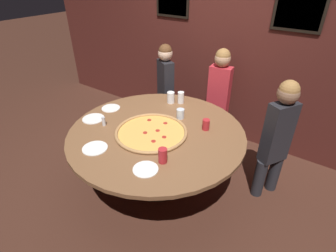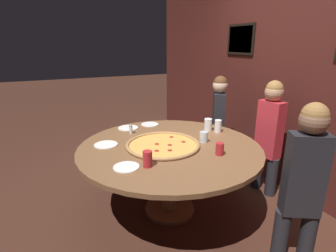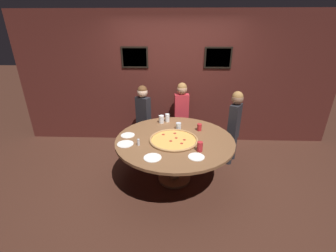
{
  "view_description": "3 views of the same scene",
  "coord_description": "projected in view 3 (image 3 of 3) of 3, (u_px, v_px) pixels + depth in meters",
  "views": [
    {
      "loc": [
        1.37,
        -1.76,
        2.17
      ],
      "look_at": [
        0.1,
        0.06,
        0.8
      ],
      "focal_mm": 28.0,
      "sensor_mm": 36.0,
      "label": 1
    },
    {
      "loc": [
        2.16,
        -1.04,
        1.69
      ],
      "look_at": [
        -0.11,
        0.03,
        0.91
      ],
      "focal_mm": 28.0,
      "sensor_mm": 36.0,
      "label": 2
    },
    {
      "loc": [
        0.01,
        -3.02,
        2.26
      ],
      "look_at": [
        -0.1,
        0.02,
        0.94
      ],
      "focal_mm": 24.0,
      "sensor_mm": 36.0,
      "label": 3
    }
  ],
  "objects": [
    {
      "name": "white_plate_left_side",
      "position": [
        196.0,
        157.0,
        2.89
      ],
      "size": [
        0.21,
        0.21,
        0.01
      ],
      "primitive_type": "cylinder",
      "color": "white",
      "rests_on": "dining_table"
    },
    {
      "name": "back_wall",
      "position": [
        176.0,
        80.0,
        4.52
      ],
      "size": [
        6.4,
        0.08,
        2.6
      ],
      "color": "#4C1E19",
      "rests_on": "ground_plane"
    },
    {
      "name": "drink_cup_near_right",
      "position": [
        199.0,
        127.0,
        3.62
      ],
      "size": [
        0.07,
        0.07,
        0.11
      ],
      "primitive_type": "cylinder",
      "color": "#B22328",
      "rests_on": "dining_table"
    },
    {
      "name": "dining_table",
      "position": [
        175.0,
        145.0,
        3.42
      ],
      "size": [
        1.78,
        1.78,
        0.74
      ],
      "color": "brown",
      "rests_on": "ground_plane"
    },
    {
      "name": "drink_cup_far_left",
      "position": [
        178.0,
        126.0,
        3.68
      ],
      "size": [
        0.09,
        0.09,
        0.11
      ],
      "primitive_type": "cylinder",
      "color": "silver",
      "rests_on": "dining_table"
    },
    {
      "name": "giant_pizza",
      "position": [
        174.0,
        140.0,
        3.31
      ],
      "size": [
        0.72,
        0.72,
        0.03
      ],
      "color": "#E5A84C",
      "rests_on": "dining_table"
    },
    {
      "name": "diner_far_left",
      "position": [
        181.0,
        111.0,
        4.45
      ],
      "size": [
        0.34,
        0.2,
        1.32
      ],
      "rotation": [
        0.0,
        0.0,
        -3.04
      ],
      "color": "#232328",
      "rests_on": "ground_plane"
    },
    {
      "name": "diner_centre_back",
      "position": [
        143.0,
        114.0,
        4.33
      ],
      "size": [
        0.34,
        0.27,
        1.3
      ],
      "rotation": [
        0.0,
        0.0,
        2.6
      ],
      "color": "#232328",
      "rests_on": "ground_plane"
    },
    {
      "name": "diner_side_left",
      "position": [
        234.0,
        123.0,
        3.89
      ],
      "size": [
        0.27,
        0.34,
        1.32
      ],
      "rotation": [
        0.0,
        0.0,
        -2.1
      ],
      "color": "#232328",
      "rests_on": "ground_plane"
    },
    {
      "name": "drink_cup_front_edge",
      "position": [
        161.0,
        119.0,
        3.91
      ],
      "size": [
        0.09,
        0.09,
        0.14
      ],
      "primitive_type": "cylinder",
      "color": "white",
      "rests_on": "dining_table"
    },
    {
      "name": "ground_plane",
      "position": [
        174.0,
        179.0,
        3.67
      ],
      "size": [
        24.0,
        24.0,
        0.0
      ],
      "primitive_type": "plane",
      "color": "#422319"
    },
    {
      "name": "white_plate_right_side",
      "position": [
        125.0,
        144.0,
        3.21
      ],
      "size": [
        0.24,
        0.24,
        0.01
      ],
      "primitive_type": "cylinder",
      "color": "white",
      "rests_on": "dining_table"
    },
    {
      "name": "drink_cup_far_right",
      "position": [
        200.0,
        147.0,
        3.01
      ],
      "size": [
        0.08,
        0.08,
        0.13
      ],
      "primitive_type": "cylinder",
      "color": "#B22328",
      "rests_on": "dining_table"
    },
    {
      "name": "condiment_shaker",
      "position": [
        139.0,
        142.0,
        3.16
      ],
      "size": [
        0.04,
        0.04,
        0.1
      ],
      "color": "silver",
      "rests_on": "dining_table"
    },
    {
      "name": "drink_cup_near_left",
      "position": [
        167.0,
        118.0,
        3.97
      ],
      "size": [
        0.08,
        0.08,
        0.14
      ],
      "primitive_type": "cylinder",
      "color": "white",
      "rests_on": "dining_table"
    },
    {
      "name": "white_plate_beside_cup",
      "position": [
        128.0,
        135.0,
        3.47
      ],
      "size": [
        0.21,
        0.21,
        0.01
      ],
      "primitive_type": "cylinder",
      "color": "white",
      "rests_on": "dining_table"
    },
    {
      "name": "white_plate_near_front",
      "position": [
        153.0,
        158.0,
        2.87
      ],
      "size": [
        0.23,
        0.23,
        0.01
      ],
      "primitive_type": "cylinder",
      "color": "white",
      "rests_on": "dining_table"
    }
  ]
}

